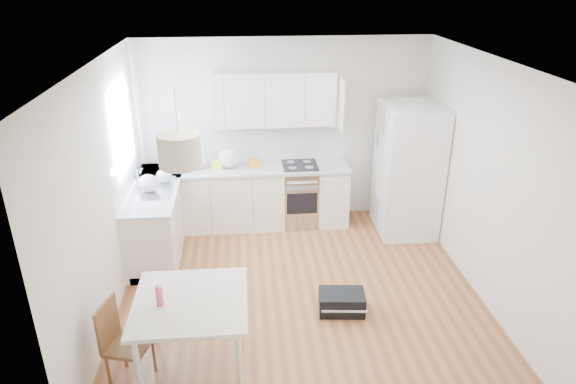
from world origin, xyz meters
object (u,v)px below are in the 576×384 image
(refrigerator, at_px, (409,170))
(gym_bag, at_px, (342,302))
(dining_table, at_px, (191,308))
(dining_chair, at_px, (129,344))

(refrigerator, distance_m, gym_bag, 2.43)
(refrigerator, bearing_deg, dining_table, -136.14)
(refrigerator, bearing_deg, dining_chair, -140.50)
(dining_table, xyz_separation_m, dining_chair, (-0.58, -0.08, -0.29))
(refrigerator, height_order, gym_bag, refrigerator)
(refrigerator, xyz_separation_m, gym_bag, (-1.29, -1.88, -0.82))
(dining_table, distance_m, gym_bag, 1.85)
(refrigerator, height_order, dining_chair, refrigerator)
(dining_table, relative_size, dining_chair, 1.22)
(dining_table, relative_size, gym_bag, 2.04)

